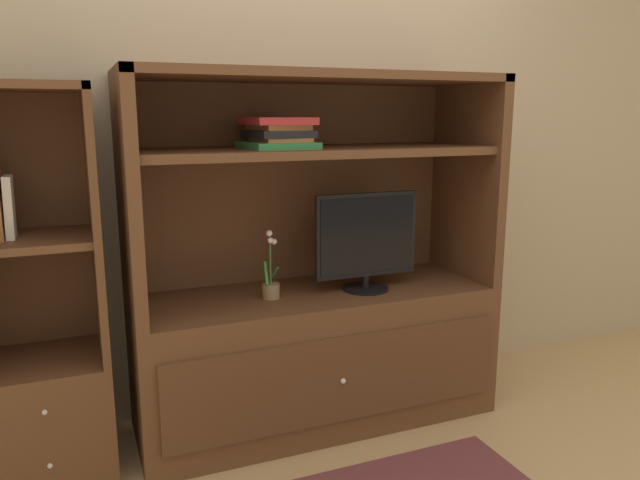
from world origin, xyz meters
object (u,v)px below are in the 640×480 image
(tv_monitor, at_px, (366,240))
(media_console, at_px, (315,317))
(potted_plant, at_px, (271,284))
(magazine_stack, at_px, (278,133))
(bookshelf_tall, at_px, (43,352))

(tv_monitor, bearing_deg, media_console, 161.62)
(potted_plant, bearing_deg, tv_monitor, -5.28)
(media_console, height_order, magazine_stack, media_console)
(media_console, bearing_deg, bookshelf_tall, 179.79)
(tv_monitor, height_order, bookshelf_tall, bookshelf_tall)
(media_console, xyz_separation_m, magazine_stack, (-0.17, -0.01, 0.85))
(potted_plant, distance_m, magazine_stack, 0.66)
(tv_monitor, bearing_deg, potted_plant, 174.72)
(tv_monitor, bearing_deg, bookshelf_tall, 176.76)
(magazine_stack, relative_size, bookshelf_tall, 0.23)
(media_console, relative_size, bookshelf_tall, 1.08)
(tv_monitor, distance_m, bookshelf_tall, 1.43)
(tv_monitor, distance_m, magazine_stack, 0.63)
(potted_plant, bearing_deg, magazine_stack, 28.58)
(bookshelf_tall, bearing_deg, tv_monitor, -3.24)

